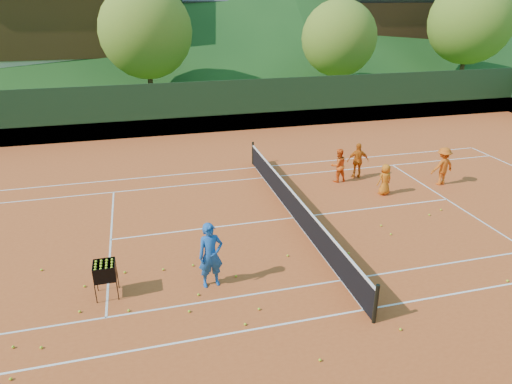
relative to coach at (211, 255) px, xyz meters
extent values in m
plane|color=#2B5019|center=(3.59, 3.38, -0.96)|extent=(400.00, 400.00, 0.00)
cube|color=#B3481D|center=(3.59, 3.38, -0.95)|extent=(40.00, 24.00, 0.02)
imported|color=#1A53AA|center=(0.00, 0.00, 0.00)|extent=(0.73, 0.52, 1.89)
imported|color=#FB5E16|center=(6.59, 6.27, -0.21)|extent=(0.77, 0.63, 1.47)
imported|color=orange|center=(7.60, 6.46, -0.15)|extent=(0.99, 0.61, 1.58)
imported|color=#D16512|center=(7.81, 4.48, -0.30)|extent=(0.69, 0.51, 1.28)
imported|color=#CF5612|center=(10.70, 4.85, -0.13)|extent=(1.13, 0.74, 1.63)
sphere|color=#AFDB24|center=(-3.43, 0.77, -0.91)|extent=(0.07, 0.07, 0.07)
sphere|color=#AFDB24|center=(0.73, 0.18, -0.91)|extent=(0.07, 0.07, 0.07)
sphere|color=#AFDB24|center=(-4.67, -2.34, -0.91)|extent=(0.07, 0.07, 0.07)
sphere|color=#AFDB24|center=(-1.26, 1.07, -0.91)|extent=(0.07, 0.07, 0.07)
sphere|color=#AFDB24|center=(6.32, 1.30, -0.91)|extent=(0.07, 0.07, 0.07)
sphere|color=#AFDB24|center=(0.98, -1.43, -0.91)|extent=(0.07, 0.07, 0.07)
sphere|color=#AFDB24|center=(-4.72, 1.96, -0.91)|extent=(0.07, 0.07, 0.07)
sphere|color=#AFDB24|center=(-0.77, -1.06, -0.91)|extent=(0.07, 0.07, 0.07)
sphere|color=#AFDB24|center=(-4.82, -1.33, -0.91)|extent=(0.07, 0.07, 0.07)
sphere|color=#AFDB24|center=(6.32, 1.95, -0.91)|extent=(0.07, 0.07, 0.07)
sphere|color=#AFDB24|center=(-2.36, 1.20, -0.91)|extent=(0.07, 0.07, 0.07)
sphere|color=#AFDB24|center=(-0.44, -0.42, -0.91)|extent=(0.07, 0.07, 0.07)
sphere|color=#AFDB24|center=(-4.20, -1.51, -0.91)|extent=(0.07, 0.07, 0.07)
sphere|color=#AFDB24|center=(1.81, -3.49, -0.91)|extent=(0.07, 0.07, 0.07)
sphere|color=#AFDB24|center=(8.45, 2.27, -0.91)|extent=(0.07, 0.07, 0.07)
sphere|color=#AFDB24|center=(0.49, -1.91, -0.91)|extent=(0.07, 0.07, 0.07)
sphere|color=#AFDB24|center=(-3.46, -0.37, -0.91)|extent=(0.07, 0.07, 0.07)
sphere|color=#AFDB24|center=(-2.26, -0.64, -0.91)|extent=(0.07, 0.07, 0.07)
sphere|color=#AFDB24|center=(9.13, 2.54, -0.91)|extent=(0.07, 0.07, 0.07)
sphere|color=#AFDB24|center=(-0.39, 1.07, -0.91)|extent=(0.07, 0.07, 0.07)
sphere|color=#AFDB24|center=(4.07, -3.05, -0.91)|extent=(0.07, 0.07, 0.07)
sphere|color=#AFDB24|center=(8.08, -2.00, -0.91)|extent=(0.07, 0.07, 0.07)
sphere|color=#AFDB24|center=(2.52, 0.87, -0.91)|extent=(0.07, 0.07, 0.07)
sphere|color=#AFDB24|center=(4.40, 0.52, -0.91)|extent=(0.07, 0.07, 0.07)
cube|color=white|center=(3.59, -2.11, -0.94)|extent=(23.77, 0.06, 0.00)
cube|color=white|center=(3.59, 8.86, -0.94)|extent=(23.77, 0.06, 0.00)
cube|color=silver|center=(3.59, -0.74, -0.94)|extent=(23.77, 0.06, 0.00)
cube|color=white|center=(3.59, 7.49, -0.94)|extent=(23.77, 0.06, 0.00)
cube|color=silver|center=(-2.81, 3.38, -0.94)|extent=(0.06, 8.23, 0.00)
cube|color=silver|center=(9.99, 3.38, -0.94)|extent=(0.06, 8.23, 0.00)
cube|color=white|center=(3.59, 3.38, -0.94)|extent=(12.80, 0.06, 0.00)
cube|color=white|center=(3.59, 3.38, -0.94)|extent=(0.06, 10.97, 0.00)
cube|color=black|center=(3.59, 3.38, -0.49)|extent=(0.03, 11.97, 0.90)
cube|color=white|center=(3.59, 3.38, -0.02)|extent=(0.05, 11.97, 0.06)
cylinder|color=black|center=(3.59, -2.61, -0.39)|extent=(0.10, 0.10, 1.10)
cylinder|color=black|center=(3.59, 9.36, -0.39)|extent=(0.10, 0.10, 1.10)
cube|color=black|center=(3.59, 15.38, 0.56)|extent=(40.00, 0.05, 3.00)
cube|color=#195822|center=(3.59, 15.38, -0.44)|extent=(40.40, 0.05, 1.00)
cylinder|color=black|center=(-3.06, -0.06, -0.67)|extent=(0.02, 0.02, 0.55)
cylinder|color=black|center=(-2.51, -0.06, -0.67)|extent=(0.02, 0.02, 0.55)
cylinder|color=black|center=(-3.06, 0.49, -0.67)|extent=(0.02, 0.02, 0.55)
cylinder|color=black|center=(-2.51, 0.49, -0.67)|extent=(0.02, 0.02, 0.55)
cube|color=black|center=(-2.78, 0.22, -0.39)|extent=(0.55, 0.55, 0.02)
cube|color=black|center=(-2.78, -0.06, -0.17)|extent=(0.55, 0.02, 0.45)
cube|color=black|center=(-2.78, 0.49, -0.17)|extent=(0.55, 0.02, 0.45)
cube|color=black|center=(-3.06, 0.22, -0.17)|extent=(0.02, 0.55, 0.45)
cube|color=black|center=(-2.51, 0.22, -0.17)|extent=(0.02, 0.55, 0.45)
sphere|color=#CCE526|center=(-2.99, 0.01, 0.02)|extent=(0.07, 0.07, 0.07)
sphere|color=#CCE526|center=(-2.99, 0.15, 0.02)|extent=(0.07, 0.07, 0.07)
sphere|color=#CCE526|center=(-2.99, 0.29, 0.02)|extent=(0.07, 0.07, 0.07)
sphere|color=#CCE526|center=(-2.99, 0.42, 0.02)|extent=(0.07, 0.07, 0.07)
sphere|color=#CCE526|center=(-2.85, 0.01, 0.02)|extent=(0.07, 0.07, 0.07)
sphere|color=#CCE526|center=(-2.85, 0.15, 0.02)|extent=(0.07, 0.07, 0.07)
sphere|color=#CCE526|center=(-2.85, 0.29, 0.02)|extent=(0.07, 0.07, 0.07)
sphere|color=#CCE526|center=(-2.85, 0.42, 0.02)|extent=(0.07, 0.07, 0.07)
sphere|color=#CCE526|center=(-2.71, 0.01, 0.02)|extent=(0.07, 0.07, 0.07)
sphere|color=#CCE526|center=(-2.71, 0.15, 0.02)|extent=(0.07, 0.07, 0.07)
sphere|color=#CCE526|center=(-2.71, 0.29, 0.02)|extent=(0.07, 0.07, 0.07)
sphere|color=#CCE526|center=(-2.71, 0.42, 0.02)|extent=(0.07, 0.07, 0.07)
sphere|color=#CCE526|center=(-2.58, 0.01, 0.02)|extent=(0.07, 0.07, 0.07)
sphere|color=#CCE526|center=(-2.58, 0.15, 0.02)|extent=(0.07, 0.07, 0.07)
sphere|color=#CCE526|center=(-2.58, 0.29, 0.02)|extent=(0.07, 0.07, 0.07)
sphere|color=#CCE526|center=(-2.58, 0.42, 0.02)|extent=(0.07, 0.07, 0.07)
cube|color=beige|center=(-6.41, 33.38, 0.48)|extent=(12.00, 9.00, 2.88)
cube|color=#3A2310|center=(-6.41, 33.38, 4.16)|extent=(12.24, 9.18, 4.48)
cube|color=beige|center=(9.59, 37.38, 0.30)|extent=(11.00, 8.00, 2.52)
cube|color=#36200E|center=(9.59, 37.38, 3.52)|extent=(11.22, 8.16, 3.92)
cube|color=#3D3D44|center=(9.59, 37.38, 6.08)|extent=(12.65, 8.82, 8.82)
cube|color=beige|center=(23.59, 33.38, 0.39)|extent=(10.00, 8.00, 2.70)
cube|color=#3C1E10|center=(23.59, 33.38, 3.84)|extent=(10.20, 8.16, 4.20)
cylinder|color=#3C2518|center=(-0.41, 23.38, 0.48)|extent=(0.36, 0.36, 2.88)
sphere|color=#4E7A20|center=(-0.41, 23.38, 4.24)|extent=(6.40, 6.40, 6.40)
cylinder|color=#3E2619|center=(13.59, 22.38, 0.30)|extent=(0.36, 0.36, 2.52)
sphere|color=#4B761F|center=(13.59, 22.38, 3.59)|extent=(5.60, 5.60, 5.60)
cylinder|color=#3E2818|center=(25.59, 23.38, 0.57)|extent=(0.36, 0.36, 3.06)
sphere|color=#487820|center=(25.59, 23.38, 4.56)|extent=(6.80, 6.80, 6.80)
camera|label=1|loc=(-1.53, -10.64, 6.46)|focal=32.00mm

